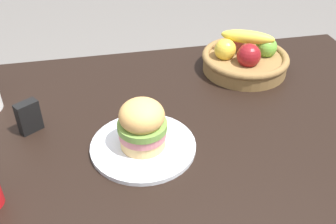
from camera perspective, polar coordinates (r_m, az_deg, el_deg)
dining_table at (r=1.17m, az=2.24°, el=-5.37°), size 1.40×0.90×0.75m
plate at (r=1.01m, az=-3.62°, el=-4.98°), size 0.27×0.27×0.01m
sandwich at (r=0.97m, az=-3.78°, el=-1.82°), size 0.12×0.12×0.13m
fruit_basket at (r=1.35m, az=11.08°, el=7.79°), size 0.29×0.29×0.14m
napkin_holder at (r=1.11m, az=-19.59°, el=-0.67°), size 0.07×0.06×0.09m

